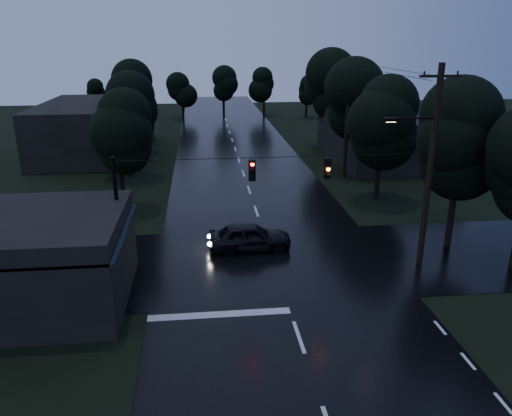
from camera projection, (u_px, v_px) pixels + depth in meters
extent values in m
cube|color=black|center=(243.00, 174.00, 42.93)|extent=(12.00, 120.00, 0.02)
cube|color=black|center=(273.00, 262.00, 26.00)|extent=(60.00, 9.00, 0.02)
cube|color=black|center=(51.00, 234.00, 21.10)|extent=(6.00, 7.00, 0.12)
cube|color=black|center=(123.00, 231.00, 21.41)|extent=(0.30, 7.00, 0.15)
cylinder|color=black|center=(110.00, 301.00, 19.12)|extent=(0.10, 0.10, 3.00)
cylinder|color=black|center=(130.00, 241.00, 24.76)|extent=(0.10, 0.10, 3.00)
cube|color=#FFB466|center=(118.00, 260.00, 20.22)|extent=(0.06, 1.60, 0.50)
cube|color=#FFB466|center=(127.00, 236.00, 22.76)|extent=(0.06, 1.20, 0.50)
cube|color=black|center=(386.00, 136.00, 47.44)|extent=(10.00, 14.00, 4.40)
cube|color=black|center=(96.00, 128.00, 50.07)|extent=(10.00, 16.00, 5.00)
cylinder|color=black|center=(430.00, 169.00, 24.22)|extent=(0.30, 0.30, 10.00)
cube|color=black|center=(441.00, 76.00, 22.81)|extent=(2.00, 0.12, 0.12)
cylinder|color=black|center=(413.00, 118.00, 23.30)|extent=(2.20, 0.10, 0.10)
cube|color=black|center=(391.00, 120.00, 23.20)|extent=(0.60, 0.25, 0.18)
cube|color=#FFB266|center=(390.00, 122.00, 23.24)|extent=(0.45, 0.18, 0.03)
cylinder|color=black|center=(346.00, 132.00, 40.70)|extent=(0.30, 0.30, 7.50)
cube|color=black|center=(349.00, 93.00, 39.69)|extent=(2.00, 0.12, 0.12)
cylinder|color=black|center=(118.00, 220.00, 23.30)|extent=(0.18, 0.18, 6.00)
cylinder|color=black|center=(278.00, 157.00, 23.18)|extent=(15.00, 0.03, 0.03)
cube|color=black|center=(252.00, 170.00, 23.25)|extent=(0.32, 0.25, 1.00)
sphere|color=#FF0C07|center=(252.00, 171.00, 23.11)|extent=(0.18, 0.18, 0.18)
cube|color=black|center=(328.00, 168.00, 23.63)|extent=(0.32, 0.25, 1.00)
sphere|color=orange|center=(328.00, 169.00, 23.49)|extent=(0.18, 0.18, 0.18)
cylinder|color=black|center=(450.00, 222.00, 27.53)|extent=(0.36, 0.36, 2.80)
sphere|color=black|center=(458.00, 162.00, 26.43)|extent=(4.48, 4.48, 4.48)
sphere|color=black|center=(461.00, 140.00, 26.04)|extent=(4.48, 4.48, 4.48)
sphere|color=black|center=(464.00, 117.00, 25.66)|extent=(4.48, 4.48, 4.48)
cylinder|color=black|center=(122.00, 190.00, 34.07)|extent=(0.36, 0.36, 2.45)
sphere|color=black|center=(118.00, 147.00, 33.11)|extent=(3.92, 3.92, 3.92)
sphere|color=black|center=(117.00, 131.00, 32.77)|extent=(3.92, 3.92, 3.92)
sphere|color=black|center=(116.00, 115.00, 32.43)|extent=(3.92, 3.92, 3.92)
cylinder|color=black|center=(129.00, 162.00, 41.50)|extent=(0.36, 0.36, 2.62)
sphere|color=black|center=(125.00, 123.00, 40.48)|extent=(4.20, 4.20, 4.20)
sphere|color=black|center=(124.00, 109.00, 40.11)|extent=(4.20, 4.20, 4.20)
sphere|color=black|center=(123.00, 95.00, 39.75)|extent=(4.20, 4.20, 4.20)
cylinder|color=black|center=(135.00, 138.00, 50.82)|extent=(0.36, 0.36, 2.80)
sphere|color=black|center=(133.00, 104.00, 49.72)|extent=(4.48, 4.48, 4.48)
sphere|color=black|center=(132.00, 92.00, 49.34)|extent=(4.48, 4.48, 4.48)
sphere|color=black|center=(131.00, 80.00, 48.95)|extent=(4.48, 4.48, 4.48)
cylinder|color=black|center=(377.00, 181.00, 35.92)|extent=(0.36, 0.36, 2.62)
sphere|color=black|center=(381.00, 137.00, 34.89)|extent=(4.20, 4.20, 4.20)
sphere|color=black|center=(382.00, 121.00, 34.53)|extent=(4.20, 4.20, 4.20)
sphere|color=black|center=(383.00, 104.00, 34.17)|extent=(4.20, 4.20, 4.20)
cylinder|color=black|center=(353.00, 155.00, 43.48)|extent=(0.36, 0.36, 2.80)
sphere|color=black|center=(355.00, 116.00, 42.38)|extent=(4.48, 4.48, 4.48)
sphere|color=black|center=(356.00, 101.00, 42.00)|extent=(4.48, 4.48, 4.48)
sphere|color=black|center=(357.00, 87.00, 41.61)|extent=(4.48, 4.48, 4.48)
cylinder|color=black|center=(331.00, 133.00, 52.92)|extent=(0.36, 0.36, 2.97)
sphere|color=black|center=(332.00, 99.00, 51.76)|extent=(4.76, 4.76, 4.76)
sphere|color=black|center=(333.00, 86.00, 51.35)|extent=(4.76, 4.76, 4.76)
sphere|color=black|center=(334.00, 73.00, 50.93)|extent=(4.76, 4.76, 4.76)
imported|color=black|center=(250.00, 236.00, 27.26)|extent=(4.54, 1.92, 1.53)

